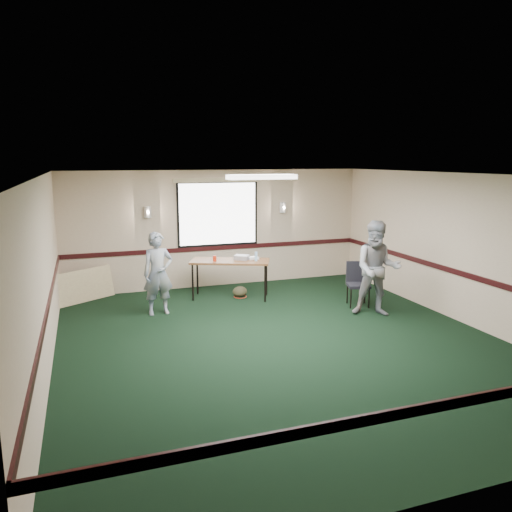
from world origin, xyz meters
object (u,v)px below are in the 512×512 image
object	(u,v)px
folding_table	(230,263)
conference_chair	(358,280)
projector	(242,257)
person_left	(158,274)
person_right	(377,269)

from	to	relation	value
folding_table	conference_chair	xyz separation A→B (m)	(2.31, -1.33, -0.25)
conference_chair	projector	bearing A→B (deg)	165.75
person_left	person_right	world-z (taller)	person_right
projector	person_left	bearing A→B (deg)	-127.67
conference_chair	person_left	size ratio (longest dim) A/B	0.56
folding_table	conference_chair	world-z (taller)	conference_chair
projector	conference_chair	size ratio (longest dim) A/B	0.33
projector	conference_chair	world-z (taller)	projector
person_right	projector	bearing A→B (deg)	162.85
folding_table	projector	world-z (taller)	projector
folding_table	person_right	world-z (taller)	person_right
folding_table	projector	bearing A→B (deg)	18.67
person_left	folding_table	bearing A→B (deg)	15.86
person_right	person_left	bearing A→B (deg)	-172.44
folding_table	person_left	size ratio (longest dim) A/B	1.12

